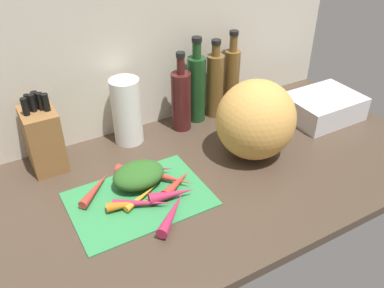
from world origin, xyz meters
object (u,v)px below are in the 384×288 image
Objects in this scene: carrot_4 at (139,174)px; bottle_3 at (232,77)px; paper_towel_roll at (127,111)px; carrot_8 at (147,169)px; winter_squash at (256,120)px; carrot_5 at (171,179)px; carrot_1 at (172,194)px; bottle_1 at (196,87)px; carrot_7 at (96,188)px; dish_rack at (323,107)px; cutting_board at (139,198)px; carrot_6 at (142,196)px; carrot_0 at (177,183)px; carrot_3 at (129,204)px; bottle_0 at (181,100)px; carrot_9 at (143,203)px; carrot_2 at (172,213)px; knife_block at (43,138)px; bottle_2 at (215,84)px.

carrot_4 is 0.48× the size of bottle_3.
carrot_8 is at bearing -97.52° from paper_towel_roll.
carrot_5 is at bearing -178.35° from winter_squash.
bottle_1 is (30.34, 37.92, 11.14)cm from carrot_1.
carrot_8 is (17.16, 0.73, 0.20)cm from carrot_7.
carrot_5 is 70.89cm from dish_rack.
carrot_5 is at bearing 64.80° from carrot_1.
bottle_3 is (65.42, 25.13, 11.09)cm from carrot_7.
carrot_5 is 0.43× the size of bottle_1.
carrot_1 is 0.42× the size of bottle_1.
carrot_7 reaches higher than cutting_board.
carrot_6 is 14.51cm from carrot_7.
carrot_5 is at bearing 100.37° from carrot_0.
carrot_6 is (-7.68, 4.26, -0.73)cm from carrot_1.
carrot_0 reaches higher than carrot_5.
carrot_3 is 0.77× the size of carrot_8.
carrot_8 is 40.63cm from bottle_1.
dish_rack is (78.16, 1.07, 2.00)cm from carrot_4.
carrot_8 is 32.37cm from bottle_0.
carrot_9 is (-0.72, -4.14, 1.69)cm from cutting_board.
carrot_6 is at bearing -165.90° from carrot_5.
carrot_5 is 22.75cm from carrot_7.
dish_rack is (86.10, 11.88, 2.39)cm from carrot_3.
dish_rack reaches higher than carrot_9.
bottle_1 reaches higher than carrot_2.
dish_rack is (92.05, 0.50, 2.39)cm from carrot_7.
carrot_8 is (3.27, 1.30, -0.19)cm from carrot_4.
carrot_3 and carrot_5 have the same top height.
dish_rack reaches higher than carrot_6.
knife_block is 65.46cm from bottle_2.
carrot_5 is at bearing -60.41° from carrot_8.
bottle_3 is at bearing 9.43° from bottle_0.
carrot_9 is at bearing -167.51° from carrot_0.
winter_squash is 0.97× the size of dish_rack.
carrot_1 is 75.21cm from dish_rack.
knife_block is 0.85× the size of bottle_2.
paper_towel_roll reaches higher than carrot_8.
carrot_6 is 0.44× the size of bottle_3.
winter_squash is 0.90× the size of bottle_0.
carrot_2 is 44.71cm from paper_towel_roll.
knife_block is at bearing -177.71° from bottle_1.
carrot_4 is 35.53cm from bottle_0.
carrot_6 is 3.24cm from carrot_9.
dish_rack is (51.47, -20.51, -7.19)cm from bottle_0.
carrot_0 is (12.00, -1.32, 1.98)cm from cutting_board.
dish_rack is at bearing -16.99° from paper_towel_roll.
knife_block is (-19.43, 31.36, 8.97)cm from carrot_6.
winter_squash is 0.84× the size of bottle_3.
winter_squash is 30.14cm from bottle_0.
bottle_1 reaches higher than carrot_0.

